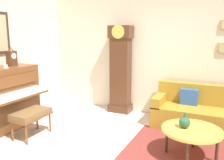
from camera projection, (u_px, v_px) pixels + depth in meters
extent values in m
cube|color=beige|center=(149.00, 53.00, 5.39)|extent=(5.30, 0.10, 2.80)
cube|color=maroon|center=(194.00, 152.00, 3.72)|extent=(2.10, 1.50, 0.01)
cube|color=brown|center=(1.00, 99.00, 4.54)|extent=(0.60, 1.44, 1.21)
cube|color=brown|center=(17.00, 98.00, 4.34)|extent=(0.28, 1.38, 0.04)
cube|color=white|center=(17.00, 95.00, 4.33)|extent=(0.26, 1.32, 0.08)
cube|color=brown|center=(12.00, 81.00, 4.33)|extent=(0.03, 1.20, 0.20)
cube|color=brown|center=(31.00, 116.00, 4.24)|extent=(0.42, 0.70, 0.04)
cube|color=brown|center=(31.00, 113.00, 4.23)|extent=(0.40, 0.68, 0.08)
cylinder|color=brown|center=(26.00, 135.00, 3.95)|extent=(0.04, 0.04, 0.36)
cylinder|color=brown|center=(50.00, 123.00, 4.48)|extent=(0.04, 0.04, 0.36)
cylinder|color=brown|center=(13.00, 131.00, 4.08)|extent=(0.04, 0.04, 0.36)
cylinder|color=brown|center=(37.00, 120.00, 4.62)|extent=(0.04, 0.04, 0.36)
cube|color=#4C2B19|center=(120.00, 108.00, 5.68)|extent=(0.52, 0.34, 0.18)
cube|color=#4C2B19|center=(121.00, 75.00, 5.53)|extent=(0.44, 0.28, 1.78)
cube|color=#4C2B19|center=(121.00, 32.00, 5.34)|extent=(0.52, 0.32, 0.28)
cylinder|color=gold|center=(118.00, 32.00, 5.20)|extent=(0.30, 0.02, 0.30)
cylinder|color=gold|center=(120.00, 73.00, 5.47)|extent=(0.03, 0.03, 0.70)
cube|color=olive|center=(203.00, 119.00, 4.60)|extent=(1.90, 0.80, 0.42)
cube|color=olive|center=(206.00, 95.00, 4.79)|extent=(1.90, 0.20, 0.44)
cube|color=olive|center=(160.00, 99.00, 4.90)|extent=(0.18, 0.80, 0.20)
cube|color=#2D5699|center=(189.00, 97.00, 4.78)|extent=(0.34, 0.12, 0.32)
cylinder|color=gold|center=(192.00, 130.00, 3.49)|extent=(0.88, 0.88, 0.04)
torus|color=#3D2316|center=(192.00, 130.00, 3.49)|extent=(0.88, 0.88, 0.04)
cylinder|color=#3D2316|center=(194.00, 135.00, 3.85)|extent=(0.04, 0.04, 0.42)
cylinder|color=#3D2316|center=(217.00, 149.00, 3.38)|extent=(0.04, 0.04, 0.42)
cylinder|color=#3D2316|center=(187.00, 155.00, 3.21)|extent=(0.04, 0.04, 0.42)
cylinder|color=#3D2316|center=(167.00, 140.00, 3.68)|extent=(0.04, 0.04, 0.42)
cube|color=#4C2B19|center=(12.00, 58.00, 4.65)|extent=(0.12, 0.18, 0.30)
cylinder|color=white|center=(14.00, 56.00, 4.62)|extent=(0.01, 0.11, 0.11)
cone|color=#4C2B19|center=(11.00, 49.00, 4.62)|extent=(0.10, 0.10, 0.08)
cylinder|color=#ADC6D6|center=(6.00, 68.00, 4.41)|extent=(0.12, 0.12, 0.01)
cylinder|color=#ADC6D6|center=(6.00, 66.00, 4.41)|extent=(0.08, 0.08, 0.06)
cylinder|color=#234C33|center=(184.00, 127.00, 3.53)|extent=(0.09, 0.09, 0.01)
sphere|color=#285638|center=(185.00, 122.00, 3.51)|extent=(0.17, 0.17, 0.17)
cylinder|color=#285638|center=(185.00, 115.00, 3.49)|extent=(0.04, 0.04, 0.08)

